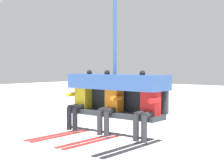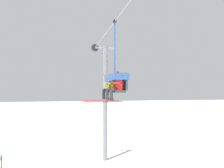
# 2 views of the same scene
# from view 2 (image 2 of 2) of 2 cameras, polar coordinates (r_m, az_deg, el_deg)

# --- Properties ---
(lift_tower_near) EXTENTS (0.36, 1.88, 8.85)m
(lift_tower_near) POSITION_cam_2_polar(r_m,az_deg,el_deg) (16.76, -1.84, -4.13)
(lift_tower_near) COLOR slate
(lift_tower_near) RESTS_ON ground_plane
(lift_cable) EXTENTS (15.61, 0.05, 0.05)m
(lift_cable) POSITION_cam_2_polar(r_m,az_deg,el_deg) (10.46, 1.12, 16.57)
(lift_cable) COLOR slate
(chairlift_chair) EXTENTS (2.17, 0.74, 3.74)m
(chairlift_chair) POSITION_cam_2_polar(r_m,az_deg,el_deg) (10.26, 1.10, 1.04)
(chairlift_chair) COLOR #33383D
(skier_yellow) EXTENTS (0.48, 1.70, 1.34)m
(skier_yellow) POSITION_cam_2_polar(r_m,az_deg,el_deg) (11.05, -1.05, -0.74)
(skier_yellow) COLOR yellow
(skier_orange) EXTENTS (0.48, 1.70, 1.34)m
(skier_orange) POSITION_cam_2_polar(r_m,az_deg,el_deg) (10.20, -0.07, -0.65)
(skier_orange) COLOR orange
(skier_red) EXTENTS (0.48, 1.70, 1.34)m
(skier_red) POSITION_cam_2_polar(r_m,az_deg,el_deg) (9.35, 1.11, -0.55)
(skier_red) COLOR red
(trail_sign) EXTENTS (0.36, 0.08, 1.60)m
(trail_sign) POSITION_cam_2_polar(r_m,az_deg,el_deg) (14.88, -26.95, -18.70)
(trail_sign) COLOR brown
(trail_sign) RESTS_ON ground_plane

